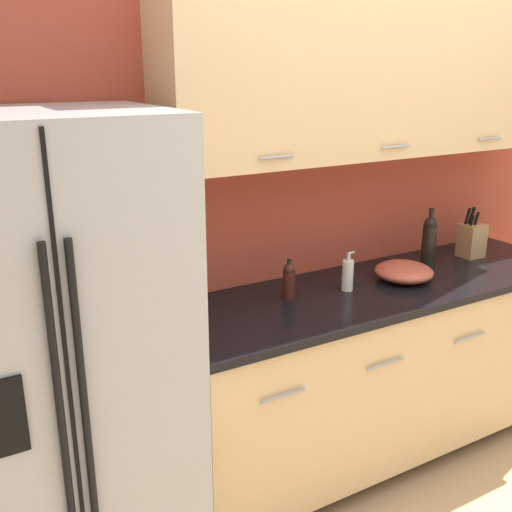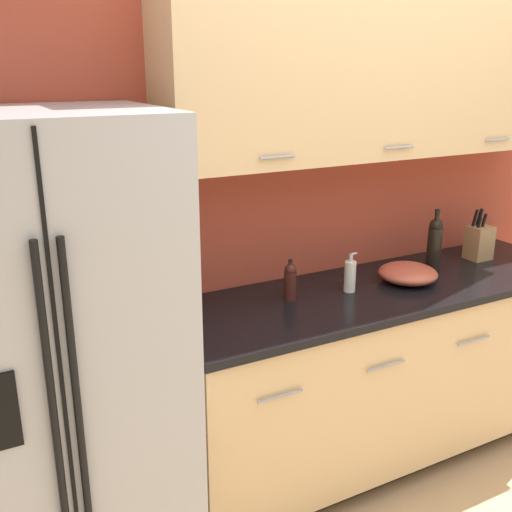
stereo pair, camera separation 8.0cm
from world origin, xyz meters
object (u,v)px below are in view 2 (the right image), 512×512
Objects in this scene: wine_bottle at (435,243)px; mixing_bowl at (408,273)px; refrigerator at (46,371)px; oil_bottle at (290,281)px; knife_block at (479,242)px; soap_dispenser at (350,276)px.

mixing_bowl is at bearing -160.24° from wine_bottle.
refrigerator is 1.69m from mixing_bowl.
oil_bottle is 0.62m from mixing_bowl.
knife_block is 1.47× the size of oil_bottle.
refrigerator reaches higher than mixing_bowl.
oil_bottle is at bearing 173.36° from mixing_bowl.
soap_dispenser reaches higher than mixing_bowl.
refrigerator is 1.37m from soap_dispenser.
wine_bottle is 0.86m from oil_bottle.
wine_bottle is at bearing -177.70° from knife_block.
mixing_bowl is (-0.24, -0.09, -0.10)m from wine_bottle.
knife_block reaches higher than soap_dispenser.
wine_bottle is (-0.34, -0.01, 0.05)m from knife_block.
knife_block is at bearing 1.40° from oil_bottle.
wine_bottle reaches higher than soap_dispenser.
oil_bottle is at bearing 172.12° from soap_dispenser.
soap_dispenser is 0.98× the size of oil_bottle.
mixing_bowl is (1.69, 0.03, 0.08)m from refrigerator.
refrigerator is 6.41× the size of mixing_bowl.
refrigerator is 1.08m from oil_bottle.
knife_block is 0.59m from mixing_bowl.
wine_bottle is at bearing 5.72° from soap_dispenser.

